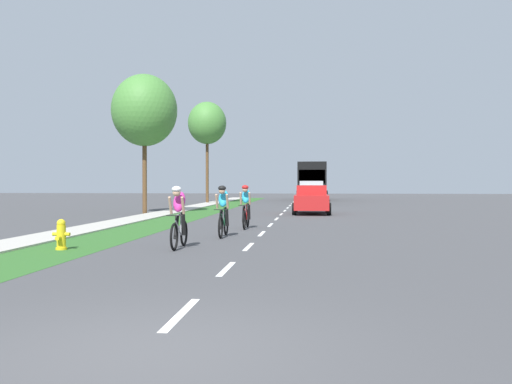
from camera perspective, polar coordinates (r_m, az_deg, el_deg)
The scene contains 13 objects.
ground_plane at distance 25.43m, azimuth 2.07°, elevation -2.79°, with size 120.00×120.00×0.00m, color #424244.
grass_verge at distance 26.13m, azimuth -7.93°, elevation -2.69°, with size 2.11×70.00×0.01m, color #2D6026.
sidewalk_concrete at distance 26.61m, azimuth -11.72°, elevation -2.64°, with size 1.51×70.00×0.10m, color #B2ADA3.
lane_markings_center at distance 29.42m, azimuth 2.58°, elevation -2.28°, with size 0.12×54.07×0.01m.
fire_hydrant_yellow at distance 14.69m, azimuth -19.23°, elevation -4.14°, with size 0.44×0.38×0.76m.
cyclist_lead at distance 14.31m, azimuth -7.86°, elevation -2.47°, with size 0.42×1.72×1.58m.
cyclist_trailing at distance 17.17m, azimuth -3.35°, elevation -1.89°, with size 0.42×1.72×1.58m.
cyclist_distant at distance 20.27m, azimuth -1.03°, elevation -1.45°, with size 0.42×1.72×1.58m.
sedan_red at distance 30.05m, azimuth 5.68°, elevation -0.75°, with size 1.98×4.30×1.52m.
suv_silver at distance 42.30m, azimuth 5.66°, elevation -0.01°, with size 2.15×4.70×1.79m.
bus_black at distance 54.04m, azimuth 5.73°, elevation 1.29°, with size 2.78×11.60×3.48m.
street_tree_near at distance 30.84m, azimuth -11.29°, elevation 8.13°, with size 3.50×3.50×7.47m.
street_tree_far at distance 46.00m, azimuth -5.00°, elevation 6.97°, with size 3.12×3.12×8.24m.
Camera 1 is at (1.66, -5.33, 1.67)m, focal length 39.28 mm.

